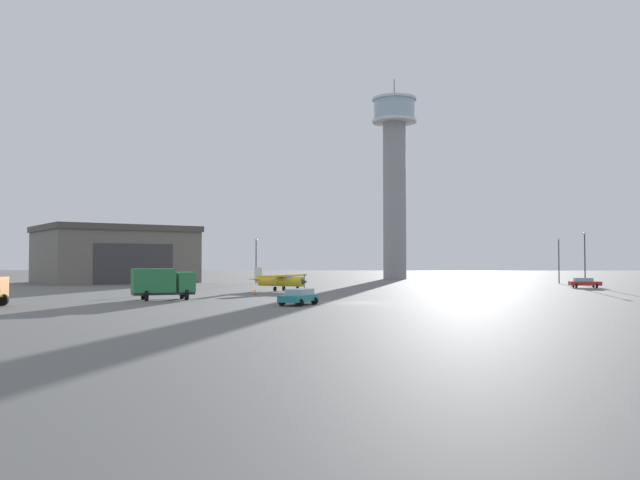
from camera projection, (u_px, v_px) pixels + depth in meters
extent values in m
plane|color=#60605E|center=(359.00, 303.00, 58.61)|extent=(400.00, 400.00, 0.00)
cylinder|color=gray|center=(395.00, 201.00, 135.74)|extent=(4.75, 4.75, 32.53)
cylinder|color=silver|center=(394.00, 121.00, 136.27)|extent=(9.18, 9.18, 0.60)
cylinder|color=#99B7C6|center=(394.00, 110.00, 136.35)|extent=(8.45, 8.45, 4.01)
cylinder|color=silver|center=(394.00, 100.00, 136.42)|extent=(9.18, 9.18, 0.50)
cylinder|color=#38383D|center=(394.00, 89.00, 136.49)|extent=(0.16, 0.16, 4.00)
cube|color=#6B665B|center=(114.00, 257.00, 114.10)|extent=(31.10, 30.53, 8.72)
cube|color=#4A4740|center=(115.00, 230.00, 114.26)|extent=(31.95, 31.37, 1.00)
cube|color=#38383A|center=(134.00, 264.00, 105.79)|extent=(10.32, 8.20, 6.54)
cylinder|color=gold|center=(281.00, 281.00, 81.60)|extent=(6.13, 3.61, 1.22)
cone|color=#38383D|center=(304.00, 282.00, 80.11)|extent=(1.16, 1.14, 0.86)
cube|color=#38383D|center=(304.00, 282.00, 80.11)|extent=(0.09, 0.11, 1.88)
cube|color=gold|center=(283.00, 276.00, 81.49)|extent=(5.34, 9.63, 0.20)
cylinder|color=white|center=(276.00, 279.00, 80.06)|extent=(0.46, 0.92, 1.34)
cylinder|color=white|center=(289.00, 279.00, 82.88)|extent=(0.46, 0.92, 1.34)
cube|color=#99B7C6|center=(289.00, 279.00, 81.08)|extent=(1.39, 1.33, 0.69)
cone|color=gold|center=(258.00, 280.00, 83.09)|extent=(1.64, 1.40, 0.92)
cube|color=white|center=(258.00, 274.00, 83.11)|extent=(1.04, 0.55, 1.68)
cube|color=gold|center=(258.00, 279.00, 83.09)|extent=(2.01, 3.07, 0.10)
cylinder|color=black|center=(297.00, 289.00, 80.50)|extent=(0.39, 0.61, 0.59)
cylinder|color=black|center=(275.00, 289.00, 80.69)|extent=(0.39, 0.61, 0.59)
cylinder|color=black|center=(284.00, 288.00, 82.63)|extent=(0.39, 0.61, 0.59)
cube|color=#38383D|center=(163.00, 293.00, 63.05)|extent=(6.10, 4.38, 0.24)
cube|color=#287A42|center=(185.00, 282.00, 63.90)|extent=(2.58, 3.02, 1.92)
cube|color=#99B7C6|center=(193.00, 278.00, 64.21)|extent=(1.03, 2.00, 0.96)
cube|color=#287A42|center=(153.00, 280.00, 62.71)|extent=(4.60, 4.00, 2.27)
cylinder|color=black|center=(182.00, 294.00, 64.90)|extent=(0.69, 1.02, 1.00)
cylinder|color=black|center=(187.00, 295.00, 62.78)|extent=(0.69, 1.02, 1.00)
cylinder|color=black|center=(143.00, 294.00, 63.43)|extent=(0.69, 1.02, 1.00)
cylinder|color=black|center=(146.00, 296.00, 61.30)|extent=(0.69, 1.02, 1.00)
cylinder|color=black|center=(2.00, 300.00, 54.60)|extent=(1.01, 0.34, 1.00)
cube|color=teal|center=(298.00, 298.00, 55.48)|extent=(3.29, 4.61, 0.55)
cube|color=#99B7C6|center=(300.00, 292.00, 55.69)|extent=(2.42, 2.82, 0.50)
cylinder|color=black|center=(300.00, 303.00, 53.85)|extent=(0.66, 0.40, 0.64)
cylinder|color=black|center=(282.00, 302.00, 54.56)|extent=(0.66, 0.40, 0.64)
cylinder|color=black|center=(315.00, 301.00, 56.39)|extent=(0.66, 0.40, 0.64)
cylinder|color=black|center=(297.00, 300.00, 57.10)|extent=(0.66, 0.40, 0.64)
cube|color=red|center=(585.00, 283.00, 91.63)|extent=(4.27, 2.20, 0.55)
cube|color=#99B7C6|center=(583.00, 280.00, 91.67)|extent=(2.44, 1.86, 0.50)
cylinder|color=black|center=(593.00, 285.00, 92.29)|extent=(0.23, 0.65, 0.64)
cylinder|color=black|center=(597.00, 286.00, 90.59)|extent=(0.23, 0.65, 0.64)
cylinder|color=black|center=(573.00, 285.00, 92.65)|extent=(0.23, 0.65, 0.64)
cylinder|color=black|center=(576.00, 286.00, 90.95)|extent=(0.23, 0.65, 0.64)
cylinder|color=#38383D|center=(256.00, 262.00, 109.17)|extent=(0.18, 0.18, 7.04)
sphere|color=#F9E5B2|center=(256.00, 240.00, 109.29)|extent=(0.44, 0.44, 0.44)
cylinder|color=#38383D|center=(559.00, 262.00, 108.79)|extent=(0.18, 0.18, 7.07)
sphere|color=#F9E5B2|center=(559.00, 240.00, 108.91)|extent=(0.44, 0.44, 0.44)
cylinder|color=#38383D|center=(585.00, 260.00, 100.06)|extent=(0.18, 0.18, 7.72)
sphere|color=#F9E5B2|center=(585.00, 234.00, 100.19)|extent=(0.44, 0.44, 0.44)
cube|color=black|center=(255.00, 294.00, 73.04)|extent=(0.36, 0.36, 0.04)
cone|color=orange|center=(255.00, 292.00, 73.05)|extent=(0.30, 0.30, 0.58)
cylinder|color=white|center=(255.00, 291.00, 73.05)|extent=(0.21, 0.21, 0.08)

